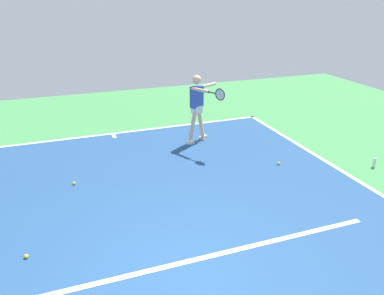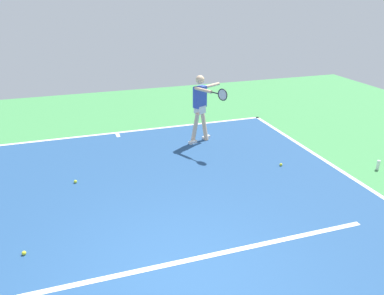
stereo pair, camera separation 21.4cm
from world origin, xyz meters
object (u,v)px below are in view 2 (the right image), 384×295
Objects in this scene: tennis_ball_centre_court at (24,253)px; water_bottle at (378,165)px; tennis_ball_by_sideline at (75,182)px; tennis_player at (201,104)px; tennis_ball_far_corner at (281,165)px.

water_bottle reaches higher than tennis_ball_centre_court.
tennis_ball_centre_court is 7.42m from water_bottle.
water_bottle is at bearing 167.34° from tennis_ball_by_sideline.
tennis_ball_centre_court is 0.30× the size of water_bottle.
tennis_player is at bearing -156.64° from tennis_ball_by_sideline.
tennis_player is at bearing -138.97° from tennis_ball_centre_court.
water_bottle is (-3.23, 2.90, -0.92)m from tennis_player.
tennis_ball_by_sideline is at bearing -111.20° from tennis_ball_centre_court.
tennis_ball_far_corner is 1.00× the size of tennis_ball_by_sideline.
tennis_ball_by_sideline is (4.55, -0.62, 0.00)m from tennis_ball_far_corner.
tennis_ball_by_sideline and tennis_ball_centre_court have the same top height.
tennis_ball_far_corner is 1.00× the size of tennis_ball_centre_court.
tennis_player reaches higher than tennis_ball_by_sideline.
tennis_ball_far_corner and tennis_ball_by_sideline have the same top height.
tennis_player reaches higher than tennis_ball_far_corner.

